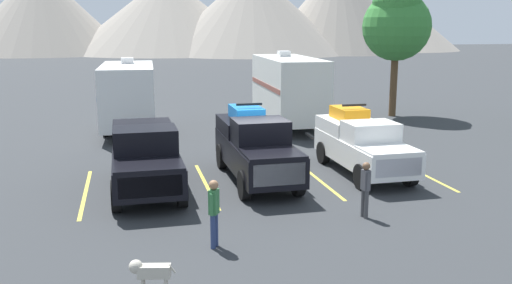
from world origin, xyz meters
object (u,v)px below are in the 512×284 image
(camper_trailer_b, at_px, (288,88))
(person_b, at_px, (365,186))
(pickup_truck_a, at_px, (145,155))
(pickup_truck_b, at_px, (255,145))
(pickup_truck_c, at_px, (361,143))
(person_a, at_px, (214,209))
(dog, at_px, (148,271))
(camper_trailer_a, at_px, (128,94))

(camper_trailer_b, height_order, person_b, camper_trailer_b)
(pickup_truck_a, relative_size, camper_trailer_b, 0.69)
(pickup_truck_b, height_order, person_b, pickup_truck_b)
(pickup_truck_b, height_order, pickup_truck_c, pickup_truck_b)
(camper_trailer_b, bearing_deg, person_b, -97.72)
(pickup_truck_b, relative_size, person_b, 3.63)
(camper_trailer_b, relative_size, person_b, 5.24)
(pickup_truck_a, relative_size, pickup_truck_c, 1.09)
(pickup_truck_c, height_order, person_a, pickup_truck_c)
(pickup_truck_c, xyz_separation_m, person_b, (-1.90, -4.62, -0.19))
(pickup_truck_a, relative_size, dog, 6.20)
(pickup_truck_c, distance_m, dog, 11.25)
(pickup_truck_b, relative_size, camper_trailer_a, 0.77)
(pickup_truck_c, xyz_separation_m, camper_trailer_a, (-8.27, 9.75, 0.85))
(pickup_truck_c, bearing_deg, dog, -135.91)
(person_b, bearing_deg, pickup_truck_c, 67.61)
(camper_trailer_b, bearing_deg, pickup_truck_c, -90.18)
(pickup_truck_b, distance_m, person_a, 6.24)
(camper_trailer_b, relative_size, person_a, 4.95)
(pickup_truck_a, bearing_deg, dog, -91.79)
(pickup_truck_a, distance_m, person_a, 5.63)
(camper_trailer_b, xyz_separation_m, person_a, (-6.42, -15.43, -1.10))
(pickup_truck_c, height_order, camper_trailer_b, camper_trailer_b)
(camper_trailer_a, bearing_deg, camper_trailer_b, -0.79)
(camper_trailer_b, bearing_deg, pickup_truck_a, -128.22)
(person_a, height_order, person_b, person_a)
(person_a, xyz_separation_m, person_b, (4.49, 1.16, -0.06))
(camper_trailer_a, height_order, dog, camper_trailer_a)
(pickup_truck_a, distance_m, person_b, 7.32)
(pickup_truck_c, distance_m, camper_trailer_a, 12.81)
(pickup_truck_a, xyz_separation_m, person_b, (5.93, -4.28, -0.22))
(pickup_truck_b, relative_size, dog, 6.23)
(camper_trailer_a, bearing_deg, pickup_truck_c, -49.72)
(pickup_truck_b, bearing_deg, person_a, -112.24)
(pickup_truck_c, bearing_deg, pickup_truck_a, -177.49)
(pickup_truck_a, xyz_separation_m, dog, (-0.23, -7.47, -0.67))
(person_a, bearing_deg, dog, -129.58)
(pickup_truck_a, height_order, camper_trailer_b, camper_trailer_b)
(camper_trailer_a, bearing_deg, pickup_truck_b, -66.57)
(pickup_truck_b, bearing_deg, dog, -117.36)
(pickup_truck_a, xyz_separation_m, pickup_truck_b, (3.80, 0.33, 0.07))
(pickup_truck_b, bearing_deg, camper_trailer_a, 113.43)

